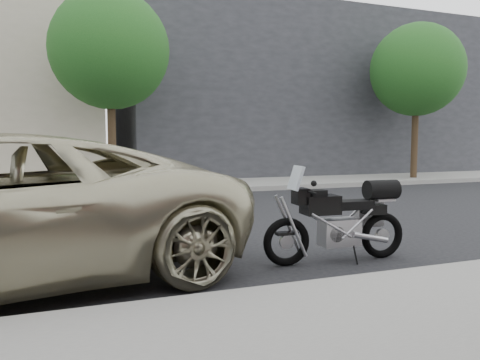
% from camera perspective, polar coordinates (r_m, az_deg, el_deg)
% --- Properties ---
extents(ground, '(120.00, 120.00, 0.00)m').
position_cam_1_polar(ground, '(8.93, 1.58, -5.26)').
color(ground, black).
rests_on(ground, ground).
extents(far_sidewalk, '(44.00, 3.00, 0.15)m').
position_cam_1_polar(far_sidewalk, '(15.08, -7.81, -0.81)').
color(far_sidewalk, gray).
rests_on(far_sidewalk, ground).
extents(far_building_dark, '(16.00, 11.00, 7.00)m').
position_cam_1_polar(far_building_dark, '(24.04, 4.92, 9.54)').
color(far_building_dark, '#2A2B2F').
rests_on(far_building_dark, ground).
extents(street_tree_left, '(3.40, 3.40, 5.70)m').
position_cam_1_polar(street_tree_left, '(18.93, 20.75, 12.42)').
color(street_tree_left, '#3B2B1B').
rests_on(street_tree_left, far_sidewalk).
extents(street_tree_mid, '(3.40, 3.40, 5.70)m').
position_cam_1_polar(street_tree_mid, '(14.42, -15.59, 15.00)').
color(street_tree_mid, '#3B2B1B').
rests_on(street_tree_mid, far_sidewalk).
extents(motorcycle, '(2.00, 0.65, 1.27)m').
position_cam_1_polar(motorcycle, '(6.27, 12.62, -4.70)').
color(motorcycle, black).
rests_on(motorcycle, ground).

